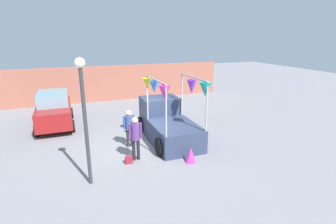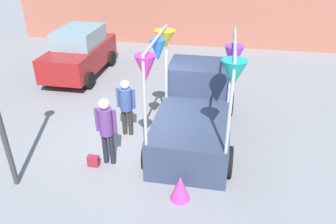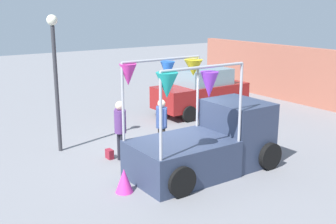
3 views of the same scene
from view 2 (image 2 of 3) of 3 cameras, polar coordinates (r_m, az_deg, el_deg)
name	(u,v)px [view 2 (image 2 of 3)]	position (r m, az deg, el deg)	size (l,w,h in m)	color
ground_plane	(143,138)	(9.35, -4.32, -4.60)	(60.00, 60.00, 0.00)	slate
vendor_truck	(196,107)	(9.14, 4.83, 0.85)	(2.46, 4.13, 3.08)	#2D3851
parked_car	(80,52)	(13.80, -15.06, 10.03)	(1.88, 4.00, 1.88)	maroon
person_customer	(106,125)	(7.94, -10.71, -2.30)	(0.53, 0.34, 1.79)	black
person_vendor	(126,103)	(9.10, -7.31, 1.62)	(0.53, 0.34, 1.68)	#2D2823
handbag	(93,161)	(8.43, -12.85, -8.32)	(0.28, 0.16, 0.28)	maroon
brick_boundary_wall	(187,19)	(17.34, 3.27, 15.81)	(18.00, 0.36, 2.60)	#9E5947
folded_kite_bundle_magenta	(180,188)	(7.22, 2.13, -13.07)	(0.44, 0.44, 0.60)	#D83399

